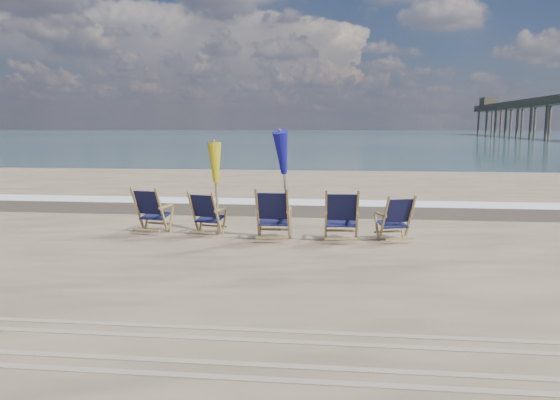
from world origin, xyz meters
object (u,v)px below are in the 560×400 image
at_px(beach_chair_0, 161,211).
at_px(beach_chair_2, 288,215).
at_px(beach_chair_1, 216,214).
at_px(beach_chair_3, 357,216).
at_px(umbrella_yellow, 216,168).
at_px(umbrella_blue, 286,155).
at_px(beach_chair_4, 410,218).

relative_size(beach_chair_0, beach_chair_2, 0.94).
distance_m(beach_chair_1, beach_chair_3, 2.92).
height_order(beach_chair_0, beach_chair_1, beach_chair_0).
bearing_deg(beach_chair_0, umbrella_yellow, -158.94).
relative_size(beach_chair_2, umbrella_blue, 0.49).
xyz_separation_m(beach_chair_3, beach_chair_4, (1.06, 0.26, -0.06)).
distance_m(beach_chair_3, umbrella_blue, 1.85).
xyz_separation_m(beach_chair_0, beach_chair_2, (2.76, -0.45, 0.03)).
distance_m(umbrella_yellow, umbrella_blue, 1.66).
bearing_deg(umbrella_blue, beach_chair_4, 3.95).
relative_size(beach_chair_0, umbrella_yellow, 0.53).
height_order(beach_chair_3, beach_chair_4, beach_chair_3).
bearing_deg(beach_chair_1, beach_chair_2, 179.99).
bearing_deg(beach_chair_3, beach_chair_1, -8.13).
relative_size(beach_chair_3, beach_chair_4, 1.12).
distance_m(beach_chair_4, umbrella_yellow, 4.14).
height_order(beach_chair_0, beach_chair_3, beach_chair_3).
bearing_deg(beach_chair_2, beach_chair_1, -13.16).
bearing_deg(beach_chair_4, beach_chair_2, -11.50).
xyz_separation_m(beach_chair_1, beach_chair_3, (2.90, -0.31, 0.06)).
relative_size(beach_chair_1, beach_chair_2, 0.88).
xyz_separation_m(beach_chair_3, umbrella_blue, (-1.42, 0.08, 1.18)).
xyz_separation_m(umbrella_yellow, umbrella_blue, (1.54, -0.54, 0.30)).
distance_m(beach_chair_0, umbrella_blue, 2.98).
bearing_deg(beach_chair_0, beach_chair_4, -171.03).
distance_m(beach_chair_2, umbrella_blue, 1.18).
xyz_separation_m(beach_chair_1, umbrella_blue, (1.48, -0.23, 1.24)).
relative_size(beach_chair_3, umbrella_blue, 0.48).
bearing_deg(umbrella_blue, umbrella_yellow, 160.62).
distance_m(beach_chair_2, beach_chair_4, 2.44).
distance_m(beach_chair_1, umbrella_yellow, 0.99).
relative_size(beach_chair_0, beach_chair_1, 1.06).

